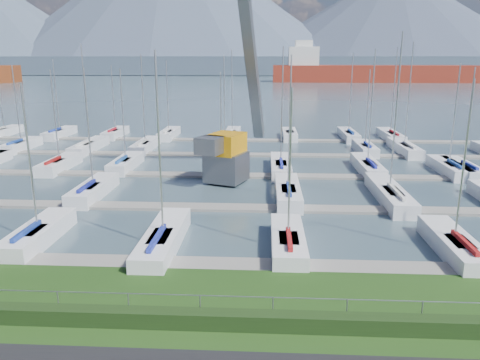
{
  "coord_description": "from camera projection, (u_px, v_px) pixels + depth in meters",
  "views": [
    {
      "loc": [
        1.59,
        -17.25,
        10.63
      ],
      "look_at": [
        0.0,
        12.0,
        3.0
      ],
      "focal_mm": 35.0,
      "sensor_mm": 36.0,
      "label": 1
    }
  ],
  "objects": [
    {
      "name": "sailboat_fleet",
      "position": [
        236.0,
        113.0,
        46.2
      ],
      "size": [
        75.46,
        49.35,
        13.09
      ],
      "color": "navy",
      "rests_on": "water"
    },
    {
      "name": "water",
      "position": [
        263.0,
        78.0,
        270.78
      ],
      "size": [
        800.0,
        540.0,
        0.2
      ],
      "primitive_type": "cube",
      "color": "#425661"
    },
    {
      "name": "cargo_ship_mid",
      "position": [
        364.0,
        74.0,
        223.86
      ],
      "size": [
        95.75,
        20.25,
        21.5
      ],
      "rotation": [
        0.0,
        0.0,
        -0.02
      ],
      "color": "maroon",
      "rests_on": "water"
    },
    {
      "name": "docks",
      "position": [
        248.0,
        176.0,
        44.61
      ],
      "size": [
        90.0,
        41.6,
        0.25
      ],
      "color": "slate",
      "rests_on": "water"
    },
    {
      "name": "foothill",
      "position": [
        264.0,
        65.0,
        336.81
      ],
      "size": [
        900.0,
        80.0,
        12.0
      ],
      "primitive_type": "cube",
      "color": "#475668",
      "rests_on": "water"
    },
    {
      "name": "mountains",
      "position": [
        274.0,
        15.0,
        398.28
      ],
      "size": [
        1190.0,
        360.0,
        115.0
      ],
      "color": "#434B62",
      "rests_on": "water"
    },
    {
      "name": "fence",
      "position": [
        224.0,
        296.0,
        19.13
      ],
      "size": [
        80.0,
        0.04,
        0.04
      ],
      "primitive_type": "cylinder",
      "rotation": [
        0.0,
        1.57,
        0.0
      ],
      "color": "gray",
      "rests_on": "grass"
    },
    {
      "name": "crane",
      "position": [
        232.0,
        119.0,
        42.18
      ],
      "size": [
        5.92,
        13.49,
        22.35
      ],
      "rotation": [
        0.0,
        0.0,
        -0.37
      ],
      "color": "#595B61",
      "rests_on": "water"
    },
    {
      "name": "hedge",
      "position": [
        223.0,
        320.0,
        18.96
      ],
      "size": [
        80.0,
        0.7,
        0.7
      ],
      "primitive_type": "cube",
      "color": "#1D3413",
      "rests_on": "grass"
    }
  ]
}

